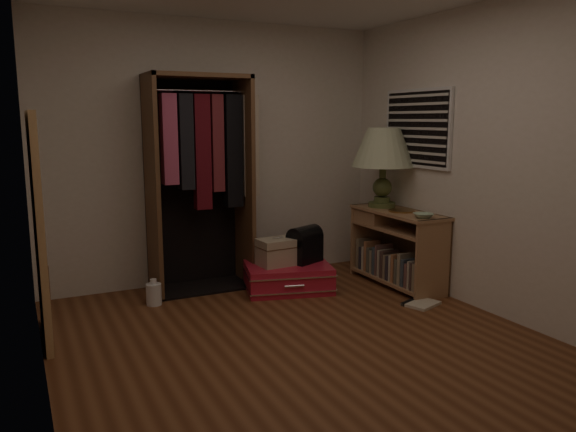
{
  "coord_description": "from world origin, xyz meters",
  "views": [
    {
      "loc": [
        -1.84,
        -3.41,
        1.64
      ],
      "look_at": [
        0.3,
        0.95,
        0.8
      ],
      "focal_mm": 35.0,
      "sensor_mm": 36.0,
      "label": 1
    }
  ],
  "objects_px": {
    "open_wardrobe": "(204,164)",
    "white_jug": "(154,294)",
    "floor_mirror": "(39,229)",
    "console_bookshelf": "(394,245)",
    "pink_suitcase": "(288,277)",
    "black_bag": "(305,244)",
    "train_case": "(278,252)",
    "table_lamp": "(383,149)"
  },
  "relations": [
    {
      "from": "table_lamp",
      "to": "white_jug",
      "type": "height_order",
      "value": "table_lamp"
    },
    {
      "from": "console_bookshelf",
      "to": "white_jug",
      "type": "relative_size",
      "value": 4.7
    },
    {
      "from": "pink_suitcase",
      "to": "console_bookshelf",
      "type": "bearing_deg",
      "value": 0.87
    },
    {
      "from": "floor_mirror",
      "to": "table_lamp",
      "type": "height_order",
      "value": "floor_mirror"
    },
    {
      "from": "white_jug",
      "to": "console_bookshelf",
      "type": "bearing_deg",
      "value": -9.64
    },
    {
      "from": "table_lamp",
      "to": "white_jug",
      "type": "relative_size",
      "value": 3.4
    },
    {
      "from": "open_wardrobe",
      "to": "white_jug",
      "type": "height_order",
      "value": "open_wardrobe"
    },
    {
      "from": "console_bookshelf",
      "to": "pink_suitcase",
      "type": "relative_size",
      "value": 1.17
    },
    {
      "from": "pink_suitcase",
      "to": "white_jug",
      "type": "height_order",
      "value": "pink_suitcase"
    },
    {
      "from": "pink_suitcase",
      "to": "black_bag",
      "type": "xyz_separation_m",
      "value": [
        0.19,
        0.02,
        0.31
      ]
    },
    {
      "from": "open_wardrobe",
      "to": "pink_suitcase",
      "type": "relative_size",
      "value": 2.15
    },
    {
      "from": "console_bookshelf",
      "to": "floor_mirror",
      "type": "relative_size",
      "value": 0.66
    },
    {
      "from": "console_bookshelf",
      "to": "pink_suitcase",
      "type": "xyz_separation_m",
      "value": [
        -1.06,
        0.27,
        -0.26
      ]
    },
    {
      "from": "floor_mirror",
      "to": "black_bag",
      "type": "xyz_separation_m",
      "value": [
        2.37,
        0.34,
        -0.41
      ]
    },
    {
      "from": "table_lamp",
      "to": "console_bookshelf",
      "type": "bearing_deg",
      "value": -91.12
    },
    {
      "from": "open_wardrobe",
      "to": "black_bag",
      "type": "relative_size",
      "value": 5.32
    },
    {
      "from": "black_bag",
      "to": "table_lamp",
      "type": "xyz_separation_m",
      "value": [
        0.87,
        -0.05,
        0.9
      ]
    },
    {
      "from": "pink_suitcase",
      "to": "table_lamp",
      "type": "distance_m",
      "value": 1.61
    },
    {
      "from": "console_bookshelf",
      "to": "train_case",
      "type": "distance_m",
      "value": 1.19
    },
    {
      "from": "floor_mirror",
      "to": "white_jug",
      "type": "distance_m",
      "value": 1.26
    },
    {
      "from": "floor_mirror",
      "to": "pink_suitcase",
      "type": "height_order",
      "value": "floor_mirror"
    },
    {
      "from": "open_wardrobe",
      "to": "train_case",
      "type": "distance_m",
      "value": 1.1
    },
    {
      "from": "console_bookshelf",
      "to": "train_case",
      "type": "height_order",
      "value": "console_bookshelf"
    },
    {
      "from": "train_case",
      "to": "black_bag",
      "type": "xyz_separation_m",
      "value": [
        0.28,
        -0.02,
        0.05
      ]
    },
    {
      "from": "console_bookshelf",
      "to": "open_wardrobe",
      "type": "height_order",
      "value": "open_wardrobe"
    },
    {
      "from": "open_wardrobe",
      "to": "white_jug",
      "type": "xyz_separation_m",
      "value": [
        -0.6,
        -0.33,
        -1.11
      ]
    },
    {
      "from": "train_case",
      "to": "black_bag",
      "type": "height_order",
      "value": "black_bag"
    },
    {
      "from": "floor_mirror",
      "to": "table_lamp",
      "type": "distance_m",
      "value": 3.29
    },
    {
      "from": "floor_mirror",
      "to": "black_bag",
      "type": "height_order",
      "value": "floor_mirror"
    },
    {
      "from": "floor_mirror",
      "to": "pink_suitcase",
      "type": "relative_size",
      "value": 1.78
    },
    {
      "from": "floor_mirror",
      "to": "white_jug",
      "type": "bearing_deg",
      "value": 25.96
    },
    {
      "from": "console_bookshelf",
      "to": "train_case",
      "type": "bearing_deg",
      "value": 165.11
    },
    {
      "from": "pink_suitcase",
      "to": "train_case",
      "type": "relative_size",
      "value": 2.39
    },
    {
      "from": "train_case",
      "to": "floor_mirror",
      "type": "bearing_deg",
      "value": -174.75
    },
    {
      "from": "black_bag",
      "to": "console_bookshelf",
      "type": "bearing_deg",
      "value": -41.22
    },
    {
      "from": "pink_suitcase",
      "to": "train_case",
      "type": "height_order",
      "value": "train_case"
    },
    {
      "from": "pink_suitcase",
      "to": "train_case",
      "type": "xyz_separation_m",
      "value": [
        -0.09,
        0.04,
        0.26
      ]
    },
    {
      "from": "train_case",
      "to": "table_lamp",
      "type": "relative_size",
      "value": 0.49
    },
    {
      "from": "console_bookshelf",
      "to": "black_bag",
      "type": "distance_m",
      "value": 0.91
    },
    {
      "from": "train_case",
      "to": "white_jug",
      "type": "distance_m",
      "value": 1.22
    },
    {
      "from": "train_case",
      "to": "pink_suitcase",
      "type": "bearing_deg",
      "value": -28.01
    },
    {
      "from": "pink_suitcase",
      "to": "train_case",
      "type": "bearing_deg",
      "value": 171.24
    }
  ]
}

